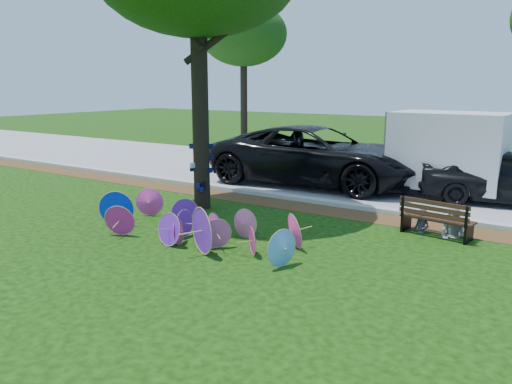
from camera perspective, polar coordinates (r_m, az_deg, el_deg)
ground at (r=10.46m, az=-8.39°, el=-6.45°), size 90.00×90.00×0.00m
mulch_strip at (r=13.99m, az=3.91°, el=-1.53°), size 90.00×1.00×0.01m
curb at (r=14.58m, az=5.27°, el=-0.77°), size 90.00×0.30×0.12m
street at (r=18.29m, az=11.41°, el=1.51°), size 90.00×8.00×0.01m
parasol_pile at (r=10.88m, az=-7.18°, el=-3.61°), size 5.31×2.06×0.97m
black_van at (r=16.89m, az=6.82°, el=4.15°), size 7.25×3.70×1.96m
dark_pickup at (r=15.66m, az=26.83°, el=1.58°), size 4.85×2.47×1.58m
cargo_trailer at (r=15.98m, az=21.13°, el=4.52°), size 3.25×2.13×2.82m
park_bench at (r=11.83m, az=20.05°, el=-2.77°), size 1.67×0.83×0.83m
person_left at (r=11.93m, az=18.51°, el=-1.97°), size 0.46×0.38×1.06m
person_right at (r=11.75m, az=21.84°, el=-1.81°), size 0.71×0.60×1.31m
bg_trees at (r=22.71m, az=26.91°, el=17.13°), size 26.16×5.83×7.40m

